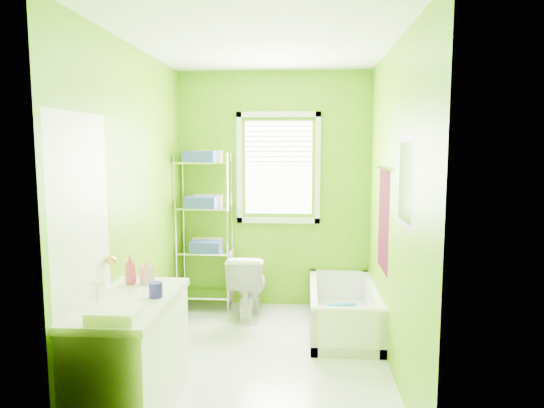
# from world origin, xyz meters

# --- Properties ---
(ground) EXTENTS (2.90, 2.90, 0.00)m
(ground) POSITION_xyz_m (0.00, 0.00, 0.00)
(ground) COLOR silver
(ground) RESTS_ON ground
(room_envelope) EXTENTS (2.14, 2.94, 2.62)m
(room_envelope) POSITION_xyz_m (0.00, 0.00, 1.55)
(room_envelope) COLOR #5B9607
(room_envelope) RESTS_ON ground
(window) EXTENTS (0.92, 0.05, 1.22)m
(window) POSITION_xyz_m (0.05, 1.42, 1.61)
(window) COLOR white
(window) RESTS_ON ground
(door) EXTENTS (0.09, 0.80, 2.00)m
(door) POSITION_xyz_m (-1.04, -1.00, 1.00)
(door) COLOR white
(door) RESTS_ON ground
(right_wall_decor) EXTENTS (0.04, 1.48, 1.17)m
(right_wall_decor) POSITION_xyz_m (1.04, -0.02, 1.32)
(right_wall_decor) COLOR #410715
(right_wall_decor) RESTS_ON ground
(bathtub) EXTENTS (0.64, 1.38, 0.45)m
(bathtub) POSITION_xyz_m (0.73, 0.70, 0.14)
(bathtub) COLOR white
(bathtub) RESTS_ON ground
(toilet) EXTENTS (0.40, 0.67, 0.68)m
(toilet) POSITION_xyz_m (-0.24, 1.04, 0.34)
(toilet) COLOR white
(toilet) RESTS_ON ground
(vanity) EXTENTS (0.54, 1.06, 1.01)m
(vanity) POSITION_xyz_m (-0.79, -0.89, 0.42)
(vanity) COLOR white
(vanity) RESTS_ON ground
(wire_shelf_unit) EXTENTS (0.59, 0.46, 1.74)m
(wire_shelf_unit) POSITION_xyz_m (-0.72, 1.26, 1.07)
(wire_shelf_unit) COLOR silver
(wire_shelf_unit) RESTS_ON ground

